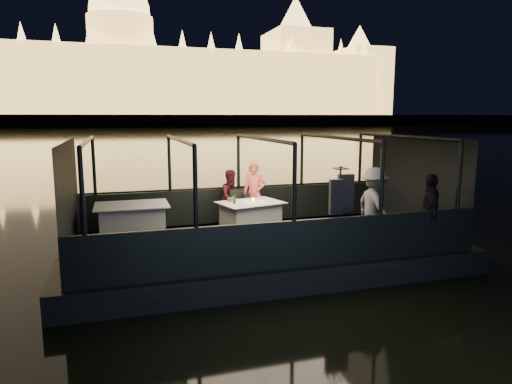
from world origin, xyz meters
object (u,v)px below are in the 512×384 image
object	(u,v)px
chair_port_right	(251,210)
passenger_dark	(430,210)
dining_table_central	(251,218)
dining_table_aft	(133,225)
chair_port_left	(239,210)
person_man_maroon	(232,196)
wine_bottle	(234,197)
coat_stand	(339,211)
person_woman_coral	(254,196)
passenger_stripe	(374,206)

from	to	relation	value
chair_port_right	passenger_dark	world-z (taller)	passenger_dark
dining_table_central	dining_table_aft	xyz separation A→B (m)	(-2.73, 0.08, 0.00)
chair_port_left	person_man_maroon	size ratio (longest dim) A/B	0.65
chair_port_right	wine_bottle	size ratio (longest dim) A/B	2.98
dining_table_aft	coat_stand	world-z (taller)	coat_stand
dining_table_aft	wine_bottle	world-z (taller)	wine_bottle
dining_table_aft	person_woman_coral	bearing A→B (deg)	13.42
passenger_stripe	wine_bottle	size ratio (longest dim) A/B	6.03
person_man_maroon	wine_bottle	world-z (taller)	person_man_maroon
coat_stand	person_man_maroon	world-z (taller)	coat_stand
dining_table_aft	passenger_stripe	xyz separation A→B (m)	(5.06, -1.77, 0.47)
chair_port_left	coat_stand	distance (m)	3.15
chair_port_right	passenger_stripe	distance (m)	3.17
passenger_stripe	chair_port_left	bearing A→B (deg)	46.07
person_man_maroon	passenger_dark	bearing A→B (deg)	-60.75
chair_port_right	person_woman_coral	xyz separation A→B (m)	(0.15, 0.20, 0.30)
wine_bottle	dining_table_central	bearing A→B (deg)	10.87
passenger_dark	wine_bottle	distance (m)	4.30
coat_stand	dining_table_aft	bearing A→B (deg)	150.50
person_man_maroon	chair_port_left	bearing A→B (deg)	-89.01
chair_port_right	person_man_maroon	size ratio (longest dim) A/B	0.59
person_man_maroon	chair_port_right	bearing A→B (deg)	-58.24
dining_table_central	wine_bottle	xyz separation A→B (m)	(-0.41, -0.08, 0.53)
person_man_maroon	passenger_stripe	size ratio (longest dim) A/B	0.84
coat_stand	chair_port_right	bearing A→B (deg)	110.63
person_woman_coral	coat_stand	bearing A→B (deg)	-48.86
person_woman_coral	passenger_stripe	distance (m)	3.20
dining_table_aft	wine_bottle	size ratio (longest dim) A/B	5.67
chair_port_left	passenger_stripe	xyz separation A→B (m)	(2.43, -2.34, 0.40)
chair_port_left	passenger_stripe	bearing A→B (deg)	-59.23
coat_stand	passenger_stripe	xyz separation A→B (m)	(1.09, 0.47, -0.05)
passenger_stripe	passenger_dark	xyz separation A→B (m)	(0.89, -0.70, 0.00)
dining_table_central	chair_port_right	world-z (taller)	chair_port_right
coat_stand	passenger_dark	xyz separation A→B (m)	(1.97, -0.23, -0.05)
chair_port_right	dining_table_aft	bearing A→B (deg)	167.12
chair_port_right	passenger_stripe	bearing A→B (deg)	-70.48
dining_table_central	person_woman_coral	world-z (taller)	person_woman_coral
dining_table_aft	chair_port_right	bearing A→B (deg)	10.34
person_woman_coral	passenger_dark	distance (m)	4.31
dining_table_aft	chair_port_left	distance (m)	2.68
chair_port_left	person_woman_coral	bearing A→B (deg)	4.92
coat_stand	dining_table_central	bearing A→B (deg)	119.75
coat_stand	person_woman_coral	size ratio (longest dim) A/B	1.11
wine_bottle	coat_stand	bearing A→B (deg)	-51.60
person_woman_coral	passenger_dark	bearing A→B (deg)	-23.79
dining_table_aft	person_woman_coral	distance (m)	3.18
dining_table_central	chair_port_right	xyz separation A→B (m)	(0.19, 0.62, 0.06)
passenger_stripe	dining_table_aft	bearing A→B (deg)	70.61
chair_port_left	passenger_dark	world-z (taller)	passenger_dark
person_man_maroon	passenger_dark	distance (m)	4.81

